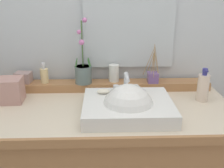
{
  "coord_description": "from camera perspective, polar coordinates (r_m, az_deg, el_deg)",
  "views": [
    {
      "loc": [
        0.01,
        -1.32,
        1.47
      ],
      "look_at": [
        0.05,
        -0.03,
        0.99
      ],
      "focal_mm": 42.38,
      "sensor_mm": 36.0,
      "label": 1
    }
  ],
  "objects": [
    {
      "name": "reed_diffuser",
      "position": [
        1.68,
        8.8,
        1.57
      ],
      "size": [
        0.1,
        0.11,
        0.24
      ],
      "color": "#71528E",
      "rests_on": "back_ledge"
    },
    {
      "name": "mirror",
      "position": [
        1.67,
        3.73,
        12.4
      ],
      "size": [
        0.56,
        0.02,
        0.52
      ],
      "primitive_type": "cube",
      "color": "silver"
    },
    {
      "name": "potted_plant",
      "position": [
        1.64,
        -6.21,
        2.77
      ],
      "size": [
        0.11,
        0.1,
        0.4
      ],
      "color": "slate",
      "rests_on": "back_ledge"
    },
    {
      "name": "soap_bar",
      "position": [
        1.44,
        -1.89,
        -1.61
      ],
      "size": [
        0.07,
        0.04,
        0.02
      ],
      "primitive_type": "ellipsoid",
      "color": "silver",
      "rests_on": "sink_basin"
    },
    {
      "name": "tissue_box",
      "position": [
        1.6,
        -21.0,
        -1.24
      ],
      "size": [
        0.14,
        0.14,
        0.14
      ],
      "primitive_type": "cube",
      "rotation": [
        0.0,
        0.0,
        0.05
      ],
      "color": "tan",
      "rests_on": "vanity_cabinet"
    },
    {
      "name": "wall_back",
      "position": [
        1.76,
        -2.33,
        17.32
      ],
      "size": [
        3.08,
        0.2,
        2.75
      ],
      "primitive_type": "cube",
      "color": "silver",
      "rests_on": "ground"
    },
    {
      "name": "back_ledge",
      "position": [
        1.69,
        -2.12,
        -0.32
      ],
      "size": [
        1.36,
        0.11,
        0.05
      ],
      "primitive_type": "cube",
      "color": "#A37045",
      "rests_on": "vanity_cabinet"
    },
    {
      "name": "lotion_bottle",
      "position": [
        1.59,
        19.04,
        -0.64
      ],
      "size": [
        0.07,
        0.07,
        0.19
      ],
      "color": "beige",
      "rests_on": "vanity_cabinet"
    },
    {
      "name": "trinket_box",
      "position": [
        1.75,
        -18.58,
        1.36
      ],
      "size": [
        0.1,
        0.09,
        0.07
      ],
      "primitive_type": "cube",
      "rotation": [
        0.0,
        0.0,
        -0.11
      ],
      "color": "gray",
      "rests_on": "back_ledge"
    },
    {
      "name": "tumbler_cup",
      "position": [
        1.67,
        0.41,
        2.39
      ],
      "size": [
        0.06,
        0.06,
        0.11
      ],
      "primitive_type": "cylinder",
      "color": "silver",
      "rests_on": "back_ledge"
    },
    {
      "name": "sink_basin",
      "position": [
        1.36,
        3.45,
        -5.28
      ],
      "size": [
        0.46,
        0.38,
        0.29
      ],
      "color": "white",
      "rests_on": "vanity_cabinet"
    },
    {
      "name": "soap_dispenser",
      "position": [
        1.7,
        -14.39,
        1.88
      ],
      "size": [
        0.05,
        0.05,
        0.13
      ],
      "color": "#DAC188",
      "rests_on": "back_ledge"
    }
  ]
}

